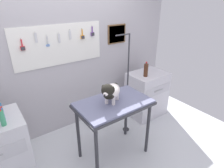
{
  "coord_description": "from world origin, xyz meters",
  "views": [
    {
      "loc": [
        -1.15,
        -1.46,
        2.1
      ],
      "look_at": [
        0.05,
        0.2,
        1.15
      ],
      "focal_mm": 30.25,
      "sensor_mm": 36.0,
      "label": 1
    }
  ],
  "objects_px": {
    "grooming_table": "(114,108)",
    "soda_bottle": "(146,70)",
    "cabinet_right": "(147,94)",
    "grooming_arm": "(127,90)",
    "dog": "(111,92)"
  },
  "relations": [
    {
      "from": "dog",
      "to": "soda_bottle",
      "type": "relative_size",
      "value": 1.51
    },
    {
      "from": "dog",
      "to": "cabinet_right",
      "type": "xyz_separation_m",
      "value": [
        1.2,
        0.51,
        -0.62
      ]
    },
    {
      "from": "dog",
      "to": "cabinet_right",
      "type": "bearing_deg",
      "value": 22.96
    },
    {
      "from": "cabinet_right",
      "to": "grooming_table",
      "type": "bearing_deg",
      "value": -156.29
    },
    {
      "from": "grooming_table",
      "to": "dog",
      "type": "xyz_separation_m",
      "value": [
        -0.05,
        -0.0,
        0.26
      ]
    },
    {
      "from": "grooming_table",
      "to": "soda_bottle",
      "type": "height_order",
      "value": "soda_bottle"
    },
    {
      "from": "grooming_table",
      "to": "cabinet_right",
      "type": "height_order",
      "value": "grooming_table"
    },
    {
      "from": "dog",
      "to": "cabinet_right",
      "type": "relative_size",
      "value": 0.47
    },
    {
      "from": "grooming_table",
      "to": "grooming_arm",
      "type": "height_order",
      "value": "grooming_arm"
    },
    {
      "from": "grooming_table",
      "to": "cabinet_right",
      "type": "bearing_deg",
      "value": 23.71
    },
    {
      "from": "soda_bottle",
      "to": "cabinet_right",
      "type": "bearing_deg",
      "value": 24.67
    },
    {
      "from": "grooming_table",
      "to": "grooming_arm",
      "type": "xyz_separation_m",
      "value": [
        0.49,
        0.32,
        -0.01
      ]
    },
    {
      "from": "grooming_table",
      "to": "dog",
      "type": "distance_m",
      "value": 0.27
    },
    {
      "from": "cabinet_right",
      "to": "grooming_arm",
      "type": "bearing_deg",
      "value": -164.31
    },
    {
      "from": "grooming_arm",
      "to": "soda_bottle",
      "type": "relative_size",
      "value": 6.33
    }
  ]
}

